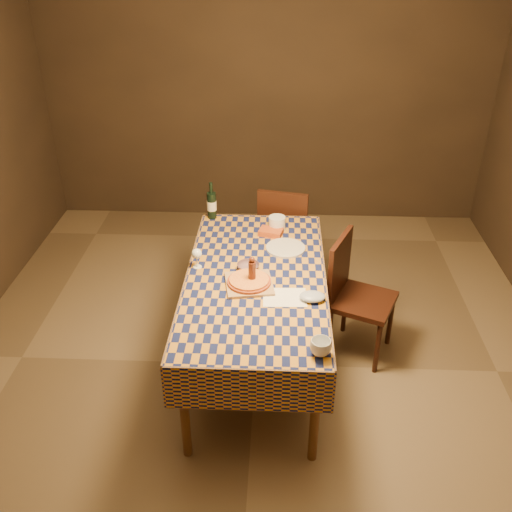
% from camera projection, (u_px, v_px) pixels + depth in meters
% --- Properties ---
extents(room, '(5.00, 5.10, 2.70)m').
position_uv_depth(room, '(256.00, 197.00, 3.52)').
color(room, brown).
rests_on(room, ground).
extents(dining_table, '(0.94, 1.84, 0.77)m').
position_uv_depth(dining_table, '(256.00, 286.00, 3.85)').
color(dining_table, brown).
rests_on(dining_table, ground).
extents(cutting_board, '(0.35, 0.35, 0.02)m').
position_uv_depth(cutting_board, '(249.00, 284.00, 3.72)').
color(cutting_board, '#AC8050').
rests_on(cutting_board, dining_table).
extents(pizza, '(0.37, 0.37, 0.03)m').
position_uv_depth(pizza, '(249.00, 281.00, 3.71)').
color(pizza, '#983B19').
rests_on(pizza, cutting_board).
extents(pepper_mill, '(0.06, 0.06, 0.21)m').
position_uv_depth(pepper_mill, '(252.00, 272.00, 3.69)').
color(pepper_mill, '#502012').
rests_on(pepper_mill, dining_table).
extents(bowl, '(0.18, 0.18, 0.05)m').
position_uv_depth(bowl, '(248.00, 267.00, 3.87)').
color(bowl, '#664A55').
rests_on(bowl, dining_table).
extents(wine_glass, '(0.08, 0.08, 0.14)m').
position_uv_depth(wine_glass, '(197.00, 254.00, 3.86)').
color(wine_glass, white).
rests_on(wine_glass, dining_table).
extents(wine_bottle, '(0.09, 0.09, 0.30)m').
position_uv_depth(wine_bottle, '(212.00, 205.00, 4.51)').
color(wine_bottle, black).
rests_on(wine_bottle, dining_table).
extents(deli_tub, '(0.16, 0.16, 0.11)m').
position_uv_depth(deli_tub, '(277.00, 223.00, 4.37)').
color(deli_tub, silver).
rests_on(deli_tub, dining_table).
extents(takeout_container, '(0.20, 0.16, 0.04)m').
position_uv_depth(takeout_container, '(271.00, 232.00, 4.31)').
color(takeout_container, '#B54717').
rests_on(takeout_container, dining_table).
extents(white_plate, '(0.31, 0.31, 0.02)m').
position_uv_depth(white_plate, '(286.00, 248.00, 4.13)').
color(white_plate, silver).
rests_on(white_plate, dining_table).
extents(tumbler, '(0.13, 0.13, 0.09)m').
position_uv_depth(tumbler, '(321.00, 347.00, 3.11)').
color(tumbler, white).
rests_on(tumbler, dining_table).
extents(flour_patch, '(0.28, 0.22, 0.00)m').
position_uv_depth(flour_patch, '(285.00, 297.00, 3.60)').
color(flour_patch, white).
rests_on(flour_patch, dining_table).
extents(flour_bag, '(0.19, 0.16, 0.05)m').
position_uv_depth(flour_bag, '(312.00, 297.00, 3.57)').
color(flour_bag, '#98A7C3').
rests_on(flour_bag, dining_table).
extents(chair_far, '(0.50, 0.50, 0.93)m').
position_uv_depth(chair_far, '(285.00, 230.00, 4.91)').
color(chair_far, black).
rests_on(chair_far, ground).
extents(chair_right, '(0.56, 0.55, 0.93)m').
position_uv_depth(chair_right, '(353.00, 290.00, 4.11)').
color(chair_right, black).
rests_on(chair_right, ground).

